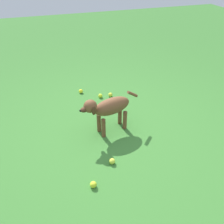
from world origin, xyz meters
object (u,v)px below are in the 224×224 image
Objects in this scene: tennis_ball_2 at (93,185)px; tennis_ball_1 at (81,91)px; tennis_ball_3 at (112,161)px; dog at (109,108)px; tennis_ball_4 at (100,96)px; tennis_ball_0 at (110,95)px.

tennis_ball_1 is at bearing -8.10° from tennis_ball_2.
tennis_ball_3 is (-1.61, -0.01, 0.00)m from tennis_ball_1.
tennis_ball_2 is 1.00× the size of tennis_ball_3.
dog is 1.12m from tennis_ball_1.
tennis_ball_2 is (-1.84, 0.26, 0.00)m from tennis_ball_1.
tennis_ball_3 is (-0.55, 0.14, -0.32)m from dog.
tennis_ball_2 is at bearing 161.81° from tennis_ball_4.
dog is at bearing 171.75° from tennis_ball_4.
tennis_ball_1 and tennis_ball_4 have the same top height.
tennis_ball_2 is at bearing 171.90° from tennis_ball_1.
dog is at bearing -14.02° from tennis_ball_3.
tennis_ball_1 is (0.26, 0.43, 0.00)m from tennis_ball_0.
tennis_ball_1 is (1.07, 0.14, -0.32)m from dog.
tennis_ball_1 is at bearing 47.67° from tennis_ball_4.
tennis_ball_0 and tennis_ball_3 have the same top height.
tennis_ball_0 is 1.41m from tennis_ball_3.
tennis_ball_3 is (0.23, -0.27, 0.00)m from tennis_ball_2.
tennis_ball_2 is 1.00× the size of tennis_ball_4.
tennis_ball_1 is 1.86m from tennis_ball_2.
tennis_ball_2 is 0.36m from tennis_ball_3.
tennis_ball_3 is (-1.35, 0.42, 0.00)m from tennis_ball_0.
tennis_ball_1 and tennis_ball_2 have the same top height.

